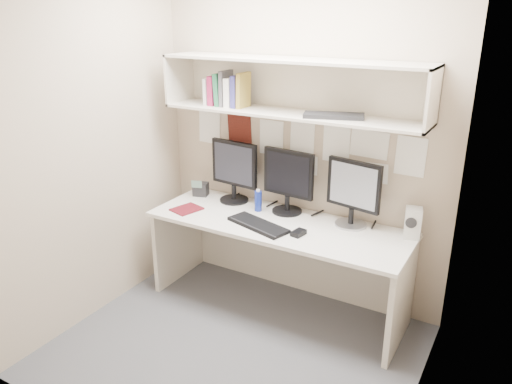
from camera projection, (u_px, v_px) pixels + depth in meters
The scene contains 19 objects.
floor at pixel (234, 349), 3.50m from camera, with size 2.40×2.00×0.01m, color #48484D.
wall_back at pixel (300, 139), 3.87m from camera, with size 2.40×0.02×2.60m, color tan.
wall_front at pixel (111, 232), 2.23m from camera, with size 2.40×0.02×2.60m, color tan.
wall_left at pixel (91, 148), 3.61m from camera, with size 0.02×2.00×2.60m, color tan.
wall_right at pixel (433, 210), 2.49m from camera, with size 0.02×2.00×2.60m, color tan.
desk at pixel (278, 265), 3.90m from camera, with size 2.00×0.70×0.73m.
overhead_hutch at pixel (294, 86), 3.61m from camera, with size 2.00×0.38×0.40m.
pinned_papers at pixel (300, 145), 3.88m from camera, with size 1.92×0.01×0.48m, color white, non-canonical shape.
monitor_left at pixel (234, 169), 4.11m from camera, with size 0.44×0.24×0.51m.
monitor_center at pixel (288, 179), 3.88m from camera, with size 0.43×0.24×0.50m.
monitor_right at pixel (353, 191), 3.63m from camera, with size 0.43×0.23×0.50m.
keyboard at pixel (258, 225), 3.69m from camera, with size 0.50×0.18×0.02m, color black.
mouse at pixel (298, 233), 3.55m from camera, with size 0.07×0.11×0.03m, color black.
speaker at pixel (413, 223), 3.48m from camera, with size 0.13×0.14×0.22m.
blue_bottle at pixel (258, 201), 3.96m from camera, with size 0.06×0.06×0.18m.
maroon_notebook at pixel (187, 209), 4.00m from camera, with size 0.18×0.22×0.01m, color #550E16.
desk_phone at pixel (201, 189), 4.30m from camera, with size 0.15×0.14×0.15m.
book_stack at pixel (227, 90), 3.82m from camera, with size 0.33×0.17×0.27m.
hutch_tray at pixel (334, 116), 3.43m from camera, with size 0.41×0.16×0.03m, color black.
Camera 1 is at (1.58, -2.44, 2.24)m, focal length 35.00 mm.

